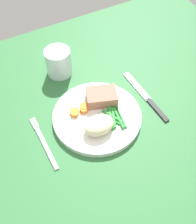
# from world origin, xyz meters

# --- Properties ---
(dining_table) EXTENTS (1.20, 0.90, 0.02)m
(dining_table) POSITION_xyz_m (0.00, 0.00, 0.01)
(dining_table) COLOR #2D6B38
(dining_table) RESTS_ON ground
(dinner_plate) EXTENTS (0.23, 0.23, 0.02)m
(dinner_plate) POSITION_xyz_m (0.00, 0.01, 0.03)
(dinner_plate) COLOR white
(dinner_plate) RESTS_ON dining_table
(meat_portion) EXTENTS (0.10, 0.08, 0.03)m
(meat_portion) POSITION_xyz_m (0.03, 0.04, 0.05)
(meat_portion) COLOR #A86B56
(meat_portion) RESTS_ON dinner_plate
(mashed_potatoes) EXTENTS (0.08, 0.06, 0.04)m
(mashed_potatoes) POSITION_xyz_m (-0.02, -0.04, 0.05)
(mashed_potatoes) COLOR beige
(mashed_potatoes) RESTS_ON dinner_plate
(carrot_slices) EXTENTS (0.05, 0.03, 0.01)m
(carrot_slices) POSITION_xyz_m (-0.03, 0.04, 0.04)
(carrot_slices) COLOR orange
(carrot_slices) RESTS_ON dinner_plate
(green_beans) EXTENTS (0.06, 0.09, 0.01)m
(green_beans) POSITION_xyz_m (0.03, -0.02, 0.04)
(green_beans) COLOR #2D8C38
(green_beans) RESTS_ON dinner_plate
(fork) EXTENTS (0.01, 0.17, 0.00)m
(fork) POSITION_xyz_m (-0.15, 0.00, 0.02)
(fork) COLOR silver
(fork) RESTS_ON dining_table
(knife) EXTENTS (0.02, 0.20, 0.01)m
(knife) POSITION_xyz_m (0.16, 0.00, 0.02)
(knife) COLOR black
(knife) RESTS_ON dining_table
(water_glass) EXTENTS (0.08, 0.08, 0.08)m
(water_glass) POSITION_xyz_m (-0.02, 0.21, 0.06)
(water_glass) COLOR silver
(water_glass) RESTS_ON dining_table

